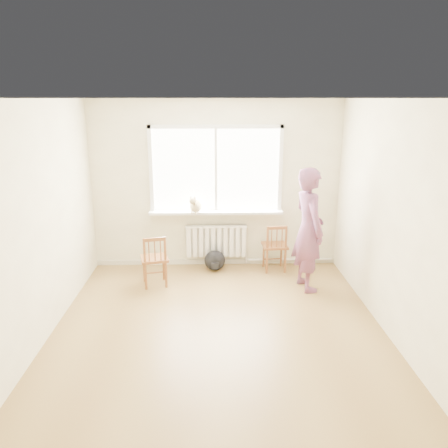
{
  "coord_description": "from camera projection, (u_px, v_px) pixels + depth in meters",
  "views": [
    {
      "loc": [
        -0.07,
        -4.69,
        2.7
      ],
      "look_at": [
        0.1,
        1.2,
        1.0
      ],
      "focal_mm": 35.0,
      "sensor_mm": 36.0,
      "label": 1
    }
  ],
  "objects": [
    {
      "name": "chair_right",
      "position": [
        275.0,
        247.0,
        7.0
      ],
      "size": [
        0.41,
        0.39,
        0.79
      ],
      "rotation": [
        0.0,
        0.0,
        3.2
      ],
      "color": "brown",
      "rests_on": "floor"
    },
    {
      "name": "cat",
      "position": [
        195.0,
        205.0,
        6.92
      ],
      "size": [
        0.26,
        0.43,
        0.3
      ],
      "rotation": [
        0.0,
        0.0,
        -0.27
      ],
      "color": "beige",
      "rests_on": "windowsill"
    },
    {
      "name": "backpack",
      "position": [
        215.0,
        260.0,
        7.08
      ],
      "size": [
        0.36,
        0.28,
        0.34
      ],
      "primitive_type": "ellipsoid",
      "rotation": [
        0.0,
        0.0,
        0.07
      ],
      "color": "black",
      "rests_on": "floor"
    },
    {
      "name": "windowsill",
      "position": [
        216.0,
        212.0,
        7.05
      ],
      "size": [
        2.15,
        0.22,
        0.04
      ],
      "primitive_type": "cube",
      "color": "white",
      "rests_on": "back_wall"
    },
    {
      "name": "radiator",
      "position": [
        216.0,
        241.0,
        7.21
      ],
      "size": [
        1.0,
        0.12,
        0.55
      ],
      "color": "white",
      "rests_on": "back_wall"
    },
    {
      "name": "ceiling",
      "position": [
        218.0,
        98.0,
        4.51
      ],
      "size": [
        4.5,
        4.5,
        0.0
      ],
      "primitive_type": "plane",
      "rotation": [
        3.14,
        0.0,
        0.0
      ],
      "color": "white",
      "rests_on": "back_wall"
    },
    {
      "name": "person",
      "position": [
        309.0,
        230.0,
        6.23
      ],
      "size": [
        0.56,
        0.73,
        1.79
      ],
      "primitive_type": "imported",
      "rotation": [
        0.0,
        0.0,
        1.79
      ],
      "color": "#BE3F59",
      "rests_on": "floor"
    },
    {
      "name": "baseboard",
      "position": [
        216.0,
        262.0,
        7.39
      ],
      "size": [
        4.0,
        0.03,
        0.08
      ],
      "primitive_type": "cube",
      "color": "beige",
      "rests_on": "ground"
    },
    {
      "name": "window",
      "position": [
        216.0,
        166.0,
        6.93
      ],
      "size": [
        2.12,
        0.05,
        1.42
      ],
      "color": "white",
      "rests_on": "back_wall"
    },
    {
      "name": "back_wall",
      "position": [
        216.0,
        185.0,
        7.04
      ],
      "size": [
        4.0,
        0.01,
        2.7
      ],
      "primitive_type": "cube",
      "color": "#F1EAC0",
      "rests_on": "ground"
    },
    {
      "name": "chair_left",
      "position": [
        155.0,
        261.0,
        6.43
      ],
      "size": [
        0.46,
        0.45,
        0.79
      ],
      "rotation": [
        0.0,
        0.0,
        3.37
      ],
      "color": "brown",
      "rests_on": "floor"
    },
    {
      "name": "heating_pipe",
      "position": [
        290.0,
        259.0,
        7.37
      ],
      "size": [
        1.4,
        0.04,
        0.04
      ],
      "primitive_type": "cylinder",
      "rotation": [
        0.0,
        1.57,
        0.0
      ],
      "color": "silver",
      "rests_on": "back_wall"
    },
    {
      "name": "floor",
      "position": [
        219.0,
        331.0,
        5.25
      ],
      "size": [
        4.5,
        4.5,
        0.0
      ],
      "primitive_type": "plane",
      "color": "olive",
      "rests_on": "ground"
    }
  ]
}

